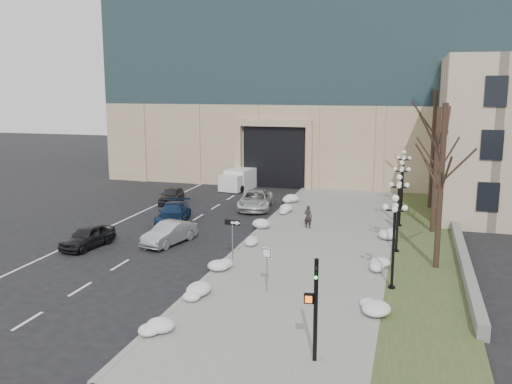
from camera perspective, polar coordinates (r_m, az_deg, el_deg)
ground at (r=25.23m, az=-6.88°, el=-12.53°), size 160.00×160.00×0.00m
sidewalk at (r=37.14m, az=6.46°, el=-4.77°), size 9.00×40.00×0.12m
curb at (r=38.07m, az=-0.26°, el=-4.30°), size 0.30×40.00×0.14m
grass_strip at (r=36.75m, az=16.56°, el=-5.34°), size 4.00×40.00×0.10m
stone_wall at (r=38.71m, az=19.50°, el=-4.25°), size 0.50×30.00×0.70m
office_tower at (r=66.45m, az=6.15°, el=18.05°), size 40.00×24.70×36.00m
car_a at (r=36.75m, az=-16.48°, el=-4.31°), size 2.18×4.20×1.36m
car_b at (r=36.41m, az=-8.68°, el=-4.10°), size 2.43×4.47×1.40m
car_c at (r=41.99m, az=-8.28°, el=-2.10°), size 2.88×5.14×1.41m
car_d at (r=46.05m, az=-0.05°, el=-0.80°), size 3.26×5.68×1.49m
car_e at (r=48.89m, az=-8.45°, el=-0.33°), size 2.16×4.11×1.33m
pedestrian at (r=39.58m, az=5.23°, el=-2.50°), size 0.64×0.48×1.59m
box_truck at (r=55.34m, az=-1.40°, el=1.34°), size 2.99×6.29×1.92m
one_way_sign at (r=31.69m, az=-2.13°, el=-3.60°), size 0.95×0.26×2.54m
keep_sign at (r=27.26m, az=1.09°, el=-6.85°), size 0.49×0.14×2.32m
traffic_signal at (r=20.80m, az=5.88°, el=-11.88°), size 0.67×0.89×3.94m
snow_clump_a at (r=23.50m, az=-9.86°, el=-13.64°), size 1.10×1.60×0.36m
snow_clump_b at (r=27.16m, az=-6.04°, el=-10.11°), size 1.10×1.60×0.36m
snow_clump_c at (r=31.23m, az=-3.03°, el=-7.26°), size 1.10×1.60×0.36m
snow_clump_d at (r=35.77m, az=-0.48°, el=-4.90°), size 1.10×1.60×0.36m
snow_clump_e at (r=39.40m, az=0.73°, el=-3.44°), size 1.10×1.60×0.36m
snow_clump_f at (r=44.27m, az=2.79°, el=-1.87°), size 1.10×1.60×0.36m
snow_clump_g at (r=48.29m, az=3.54°, el=-0.82°), size 1.10×1.60×0.36m
snow_clump_h at (r=25.97m, az=11.62°, el=-11.28°), size 1.10×1.60×0.36m
snow_clump_i at (r=31.69m, az=12.54°, el=-7.24°), size 1.10×1.60×0.36m
snow_clump_j at (r=38.06m, az=12.85°, el=-4.22°), size 1.10×1.60×0.36m
lamppost_a at (r=28.24m, az=13.65°, el=-3.64°), size 1.18×1.18×4.76m
lamppost_b at (r=34.58m, az=14.04°, el=-1.05°), size 1.18×1.18×4.76m
lamppost_c at (r=40.97m, az=14.31°, el=0.74°), size 1.18×1.18×4.76m
lamppost_d at (r=47.39m, az=14.51°, el=2.05°), size 1.18×1.18×4.76m
tree_near at (r=31.69m, az=18.11°, el=2.75°), size 3.20×3.20×9.00m
tree_mid at (r=39.66m, az=17.62°, el=3.80°), size 3.20×3.20×8.50m
tree_far at (r=47.56m, az=17.35°, el=5.67°), size 3.20×3.20×9.50m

